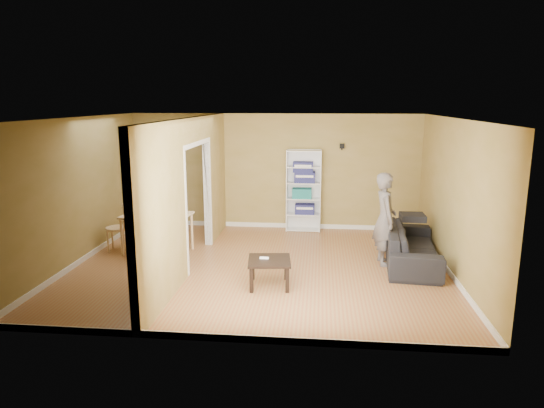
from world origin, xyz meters
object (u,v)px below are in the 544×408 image
Objects in this scene: dining_table at (157,218)px; chair_left at (117,227)px; person at (385,211)px; chair_far at (174,221)px; sofa at (412,240)px; chair_near at (154,234)px; bookshelf at (304,190)px; coffee_table at (269,264)px.

chair_left is at bearing 176.91° from dining_table.
chair_far is (-4.12, 0.85, -0.51)m from person.
sofa is 0.75m from person.
bookshelf is at bearing 38.70° from chair_near.
chair_left is at bearing -151.40° from bookshelf.
sofa is at bearing -46.26° from bookshelf.
person is 2.67m from bookshelf.
bookshelf is 2.96m from chair_far.
person is (-0.51, -0.08, 0.54)m from sofa.
bookshelf reaches higher than chair_left.
person is at bearing 79.33° from chair_left.
coffee_table is at bearing -32.86° from dining_table.
person is 1.07× the size of bookshelf.
bookshelf is at bearing 35.96° from dining_table.
chair_far is (-2.20, 2.14, 0.10)m from coffee_table.
coffee_table is at bearing -28.88° from chair_near.
chair_near reaches higher than chair_far.
chair_near is (-2.20, 0.96, 0.15)m from coffee_table.
chair_left is (-3.55, -1.93, -0.43)m from bookshelf.
coffee_table is 0.54× the size of dining_table.
person is 2.09× the size of chair_far.
chair_near is (0.12, -0.54, -0.16)m from dining_table.
coffee_table is 2.41m from chair_near.
person is 1.60× the size of dining_table.
bookshelf reaches higher than chair_near.
chair_left is at bearing 34.46° from chair_far.
chair_near is (-2.61, -2.52, -0.39)m from bookshelf.
person is 4.17m from chair_near.
bookshelf is at bearing -150.36° from chair_far.
sofa is 2.14× the size of chair_near.
sofa is 4.76m from dining_table.
chair_far reaches higher than sofa.
chair_left is 1.04× the size of chair_far.
sofa is at bearing 172.85° from chair_far.
sofa is 1.24× the size of bookshelf.
dining_table is 1.16× the size of chair_near.
coffee_table is 0.71× the size of chair_far.
sofa is at bearing 80.39° from chair_left.
sofa reaches higher than coffee_table.
chair_left reaches higher than sofa.
coffee_table is 0.63× the size of chair_near.
coffee_table is 0.68× the size of chair_left.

